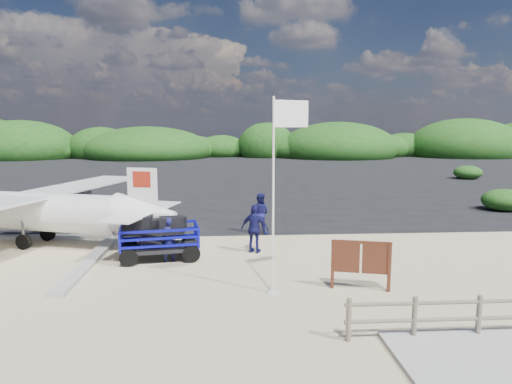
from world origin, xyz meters
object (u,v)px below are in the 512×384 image
flagpole (273,293)px  signboard (360,290)px  crew_b (260,213)px  crew_a (168,240)px  aircraft_large (329,178)px  crew_c (255,229)px  baggage_cart (160,259)px

flagpole → signboard: flagpole is taller
crew_b → flagpole: bearing=113.5°
signboard → crew_a: 6.81m
flagpole → crew_a: 4.76m
crew_a → aircraft_large: bearing=-137.5°
crew_c → flagpole: bearing=116.8°
crew_c → aircraft_large: size_ratio=0.14×
crew_b → aircraft_large: size_ratio=0.13×
crew_b → crew_a: bearing=73.5°
signboard → aircraft_large: size_ratio=0.13×
baggage_cart → crew_b: size_ratio=1.62×
signboard → aircraft_large: bearing=93.5°
flagpole → crew_b: 7.35m
baggage_cart → signboard: signboard is taller
baggage_cart → flagpole: size_ratio=0.53×
signboard → crew_a: crew_a is taller
baggage_cart → crew_c: crew_c is taller
crew_a → signboard: bearing=128.6°
crew_b → crew_c: 3.09m
crew_a → flagpole: bearing=112.7°
flagpole → aircraft_large: (8.09, 28.48, 0.00)m
flagpole → aircraft_large: bearing=74.1°
baggage_cart → crew_b: bearing=34.7°
flagpole → signboard: (2.59, 0.07, 0.00)m
aircraft_large → baggage_cart: bearing=81.8°
crew_c → aircraft_large: aircraft_large is taller
flagpole → crew_b: size_ratio=3.04×
flagpole → crew_c: bearing=93.4°
flagpole → crew_a: size_ratio=3.48×
flagpole → crew_a: flagpole is taller
crew_c → baggage_cart: bearing=34.2°
baggage_cart → signboard: size_ratio=1.63×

